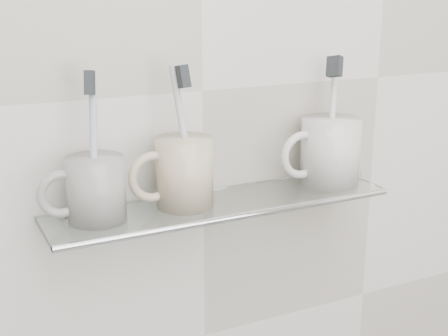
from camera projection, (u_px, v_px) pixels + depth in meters
wall_back at (202, 91)px, 0.90m from camera, size 2.50×0.00×2.50m
shelf_glass at (221, 204)px, 0.89m from camera, size 0.50×0.12×0.01m
shelf_rail at (239, 217)px, 0.84m from camera, size 0.50×0.01×0.01m
bracket_left at (67, 224)px, 0.85m from camera, size 0.02×0.03×0.02m
bracket_right at (324, 183)px, 1.02m from camera, size 0.02×0.03×0.02m
mug_left at (96, 189)px, 0.81m from camera, size 0.10×0.10×0.09m
mug_left_handle at (62, 194)px, 0.79m from camera, size 0.06×0.01×0.06m
toothbrush_left at (93, 146)px, 0.79m from camera, size 0.03×0.04×0.19m
bristles_left at (90, 83)px, 0.77m from camera, size 0.02×0.03×0.03m
mug_center at (185, 172)px, 0.86m from camera, size 0.09×0.09×0.10m
mug_center_handle at (153, 177)px, 0.84m from camera, size 0.07×0.01×0.07m
toothbrush_center at (184, 136)px, 0.84m from camera, size 0.03×0.04×0.19m
bristles_center at (183, 76)px, 0.82m from camera, size 0.02×0.03×0.03m
mug_right at (330, 151)px, 0.96m from camera, size 0.11×0.11×0.10m
mug_right_handle at (302, 155)px, 0.94m from camera, size 0.07×0.01×0.07m
toothbrush_right at (332, 119)px, 0.95m from camera, size 0.05×0.06×0.18m
bristles_right at (335, 66)px, 0.92m from camera, size 0.03×0.03×0.04m
chrome_cap at (350, 175)px, 0.99m from camera, size 0.04×0.04×0.02m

